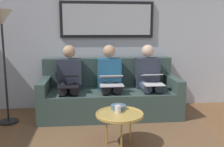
% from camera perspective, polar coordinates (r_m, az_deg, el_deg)
% --- Properties ---
extents(wall_rear, '(6.00, 0.12, 2.60)m').
position_cam_1_polar(wall_rear, '(4.51, -1.19, 8.89)').
color(wall_rear, '#B7BCC6').
rests_on(wall_rear, ground_plane).
extents(couch, '(2.20, 0.90, 0.90)m').
position_cam_1_polar(couch, '(4.17, -0.59, -4.96)').
color(couch, '#384C47').
rests_on(couch, ground_plane).
extents(framed_mirror, '(1.61, 0.05, 0.62)m').
position_cam_1_polar(framed_mirror, '(4.41, -1.10, 12.12)').
color(framed_mirror, black).
extents(coffee_table, '(0.56, 0.56, 0.42)m').
position_cam_1_polar(coffee_table, '(2.98, 1.72, -9.31)').
color(coffee_table, tan).
rests_on(coffee_table, ground_plane).
extents(cup, '(0.07, 0.07, 0.09)m').
position_cam_1_polar(cup, '(2.99, 1.33, -8.07)').
color(cup, silver).
rests_on(cup, coffee_table).
extents(bowl, '(0.19, 0.19, 0.05)m').
position_cam_1_polar(bowl, '(3.13, 1.47, -7.63)').
color(bowl, slate).
rests_on(bowl, coffee_table).
extents(person_left, '(0.38, 0.58, 1.14)m').
position_cam_1_polar(person_left, '(4.14, 8.34, -0.94)').
color(person_left, '#2D3342').
rests_on(person_left, couch).
extents(laptop_white, '(0.30, 0.37, 0.16)m').
position_cam_1_polar(laptop_white, '(3.91, 9.21, -1.25)').
color(laptop_white, white).
extents(person_middle, '(0.38, 0.58, 1.14)m').
position_cam_1_polar(person_middle, '(4.03, -0.51, -1.12)').
color(person_middle, '#235B84').
rests_on(person_middle, couch).
extents(laptop_silver, '(0.35, 0.34, 0.15)m').
position_cam_1_polar(laptop_silver, '(3.79, -0.17, -1.61)').
color(laptop_silver, silver).
extents(person_right, '(0.38, 0.58, 1.14)m').
position_cam_1_polar(person_right, '(4.02, -9.62, -1.29)').
color(person_right, '#2D3342').
rests_on(person_right, couch).
extents(laptop_black, '(0.30, 0.38, 0.16)m').
position_cam_1_polar(laptop_black, '(3.79, -9.86, -1.60)').
color(laptop_black, black).
extents(standing_lamp, '(0.32, 0.32, 1.66)m').
position_cam_1_polar(standing_lamp, '(3.92, -23.70, 8.95)').
color(standing_lamp, black).
rests_on(standing_lamp, ground_plane).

